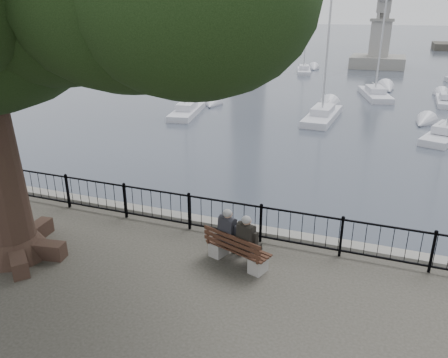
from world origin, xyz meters
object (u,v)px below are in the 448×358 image
at_px(bench, 237,253).
at_px(person_left, 231,236).
at_px(person_right, 249,243).
at_px(lion_monument, 379,48).

relative_size(bench, person_left, 1.25).
xyz_separation_m(person_left, person_right, (0.51, -0.17, 0.00)).
bearing_deg(person_right, bench, 179.71).
distance_m(person_left, person_right, 0.54).
xyz_separation_m(bench, lion_monument, (1.23, 48.64, 0.99)).
height_order(person_right, lion_monument, lion_monument).
height_order(bench, person_right, person_right).
bearing_deg(person_left, person_right, -18.59).
bearing_deg(person_right, lion_monument, 88.90).
relative_size(person_left, person_right, 1.00).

